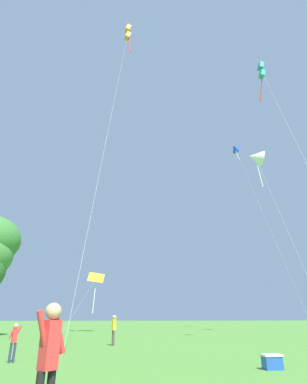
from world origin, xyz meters
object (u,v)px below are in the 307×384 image
object	(u,v)px
person_near_tree	(49,355)
person_child_small	(14,339)
kite_yellow_diamond	(95,285)
person_far_back	(114,327)
kite_teal_box	(262,72)
kite_orange_box	(128,34)
kite_white_distant	(256,157)
kite_blue_delta	(235,148)
picnic_cooler	(272,362)

from	to	relation	value
person_near_tree	person_child_small	world-z (taller)	person_near_tree
kite_yellow_diamond	person_far_back	xyz separation A→B (m)	(1.58, -19.82, -4.16)
person_far_back	kite_teal_box	bearing A→B (deg)	-11.49
kite_orange_box	kite_white_distant	bearing A→B (deg)	24.27
kite_white_distant	kite_blue_delta	world-z (taller)	kite_blue_delta
person_child_small	picnic_cooler	world-z (taller)	person_child_small
kite_teal_box	person_child_small	xyz separation A→B (m)	(-14.78, -4.93, -19.00)
kite_blue_delta	person_child_small	xyz separation A→B (m)	(-23.88, -30.24, -27.07)
picnic_cooler	kite_white_distant	bearing A→B (deg)	60.16
kite_white_distant	picnic_cooler	distance (m)	31.98
kite_yellow_diamond	person_child_small	bearing A→B (deg)	-95.03
kite_yellow_diamond	kite_white_distant	xyz separation A→B (m)	(18.67, -8.07, 14.76)
kite_orange_box	person_near_tree	distance (m)	34.40
kite_yellow_diamond	kite_blue_delta	bearing A→B (deg)	8.70
kite_yellow_diamond	kite_white_distant	world-z (taller)	kite_white_distant
person_near_tree	picnic_cooler	world-z (taller)	person_near_tree
kite_yellow_diamond	picnic_cooler	xyz separation A→B (m)	(6.14, -29.92, -4.95)
kite_teal_box	person_child_small	world-z (taller)	kite_teal_box
kite_white_distant	person_child_small	size ratio (longest dim) A/B	15.90
kite_yellow_diamond	person_far_back	bearing A→B (deg)	-85.44
kite_white_distant	person_child_small	world-z (taller)	kite_white_distant
kite_yellow_diamond	kite_orange_box	world-z (taller)	kite_orange_box
person_far_back	picnic_cooler	bearing A→B (deg)	-65.71
kite_white_distant	picnic_cooler	xyz separation A→B (m)	(-12.53, -21.85, -19.71)
picnic_cooler	kite_orange_box	bearing A→B (deg)	106.47
kite_white_distant	kite_blue_delta	bearing A→B (deg)	75.99
person_far_back	kite_blue_delta	bearing A→B (deg)	49.23
kite_blue_delta	kite_teal_box	size ratio (longest dim) A/B	1.39
kite_blue_delta	picnic_cooler	size ratio (longest dim) A/B	48.04
kite_orange_box	kite_white_distant	size ratio (longest dim) A/B	1.44
kite_white_distant	picnic_cooler	size ratio (longest dim) A/B	35.12
kite_white_distant	person_child_small	distance (m)	34.13
kite_white_distant	kite_teal_box	world-z (taller)	kite_white_distant
kite_white_distant	kite_blue_delta	xyz separation A→B (m)	(2.84, 11.36, 7.93)
kite_blue_delta	person_near_tree	bearing A→B (deg)	-119.06
kite_white_distant	kite_teal_box	bearing A→B (deg)	-114.17
kite_blue_delta	person_near_tree	distance (m)	51.75
kite_teal_box	person_near_tree	size ratio (longest dim) A/B	12.11
kite_blue_delta	picnic_cooler	bearing A→B (deg)	-114.83
kite_orange_box	kite_blue_delta	bearing A→B (deg)	44.00
kite_orange_box	kite_teal_box	distance (m)	15.43
kite_blue_delta	person_child_small	distance (m)	47.09
kite_white_distant	person_near_tree	world-z (taller)	kite_white_distant
kite_orange_box	kite_teal_box	size ratio (longest dim) A/B	1.46
person_child_small	picnic_cooler	xyz separation A→B (m)	(8.51, -2.97, -0.57)
kite_orange_box	person_near_tree	xyz separation A→B (m)	(-1.91, -19.76, -28.09)
kite_yellow_diamond	person_child_small	world-z (taller)	kite_yellow_diamond
kite_white_distant	person_far_back	xyz separation A→B (m)	(-17.09, -11.74, -18.93)
kite_teal_box	kite_white_distant	bearing A→B (deg)	65.83
person_far_back	person_near_tree	bearing A→B (deg)	-95.77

